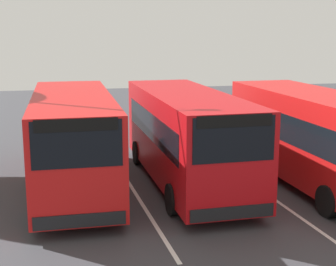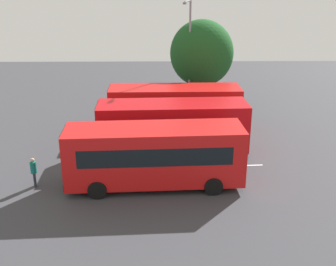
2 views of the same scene
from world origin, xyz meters
The scene contains 6 objects.
ground_plane centered at (0.00, 0.00, 0.00)m, with size 60.08×60.08×0.00m, color #38383D.
bus_far_left centered at (-0.64, -4.01, 1.76)m, with size 9.07×2.77×3.20m.
bus_center_left centered at (-0.39, -0.15, 1.76)m, with size 9.13×2.96×3.20m.
bus_center_right centered at (0.64, 4.15, 1.76)m, with size 9.16×3.05×3.20m.
lane_stripe_outer_left centered at (0.00, -2.09, 0.00)m, with size 11.28×0.12×0.01m, color silver.
lane_stripe_inner_left centered at (0.00, 2.09, 0.00)m, with size 11.28×0.12×0.01m, color silver.
Camera 1 is at (15.92, -4.14, 5.29)m, focal length 53.00 mm.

